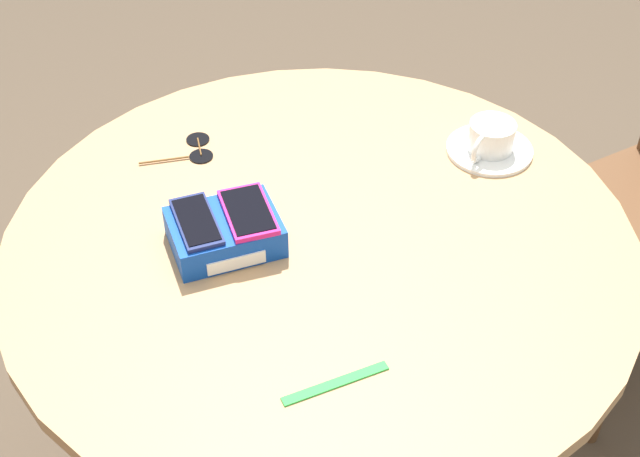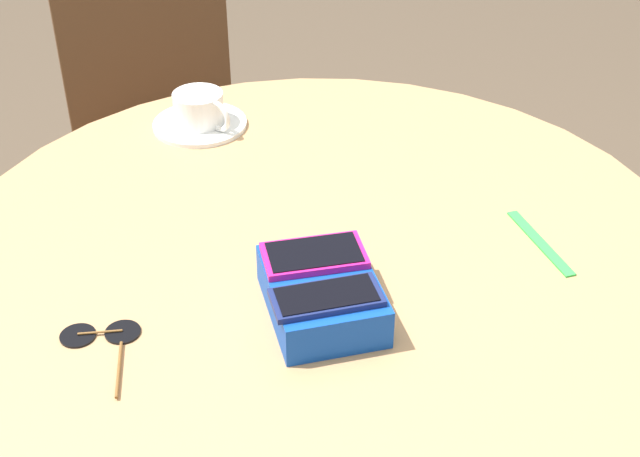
{
  "view_description": "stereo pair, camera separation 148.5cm",
  "coord_description": "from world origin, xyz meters",
  "px_view_note": "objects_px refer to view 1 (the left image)",
  "views": [
    {
      "loc": [
        -0.19,
        -1.11,
        1.81
      ],
      "look_at": [
        0.0,
        0.0,
        0.8
      ],
      "focal_mm": 50.0,
      "sensor_mm": 36.0,
      "label": 1
    },
    {
      "loc": [
        -1.04,
        0.08,
        1.53
      ],
      "look_at": [
        0.0,
        0.0,
        0.8
      ],
      "focal_mm": 50.0,
      "sensor_mm": 36.0,
      "label": 2
    }
  ],
  "objects_px": {
    "lanyard_strap": "(336,383)",
    "sunglasses": "(196,149)",
    "phone_navy": "(196,222)",
    "round_table": "(320,287)",
    "phone_magenta": "(248,212)",
    "saucer": "(489,150)",
    "phone_box": "(225,232)",
    "coffee_cup": "(491,136)"
  },
  "relations": [
    {
      "from": "saucer",
      "to": "coffee_cup",
      "type": "distance_m",
      "value": 0.03
    },
    {
      "from": "coffee_cup",
      "to": "lanyard_strap",
      "type": "bearing_deg",
      "value": -128.1
    },
    {
      "from": "phone_navy",
      "to": "lanyard_strap",
      "type": "bearing_deg",
      "value": -61.67
    },
    {
      "from": "coffee_cup",
      "to": "round_table",
      "type": "bearing_deg",
      "value": -152.92
    },
    {
      "from": "round_table",
      "to": "phone_box",
      "type": "height_order",
      "value": "phone_box"
    },
    {
      "from": "phone_navy",
      "to": "lanyard_strap",
      "type": "relative_size",
      "value": 0.87
    },
    {
      "from": "phone_magenta",
      "to": "coffee_cup",
      "type": "distance_m",
      "value": 0.51
    },
    {
      "from": "phone_box",
      "to": "phone_magenta",
      "type": "relative_size",
      "value": 1.42
    },
    {
      "from": "round_table",
      "to": "phone_magenta",
      "type": "bearing_deg",
      "value": 172.17
    },
    {
      "from": "phone_navy",
      "to": "sunglasses",
      "type": "distance_m",
      "value": 0.29
    },
    {
      "from": "round_table",
      "to": "coffee_cup",
      "type": "height_order",
      "value": "coffee_cup"
    },
    {
      "from": "saucer",
      "to": "sunglasses",
      "type": "bearing_deg",
      "value": 169.68
    },
    {
      "from": "phone_box",
      "to": "lanyard_strap",
      "type": "xyz_separation_m",
      "value": [
        0.13,
        -0.32,
        -0.03
      ]
    },
    {
      "from": "saucer",
      "to": "phone_navy",
      "type": "bearing_deg",
      "value": -162.49
    },
    {
      "from": "saucer",
      "to": "phone_box",
      "type": "bearing_deg",
      "value": -161.28
    },
    {
      "from": "phone_box",
      "to": "sunglasses",
      "type": "relative_size",
      "value": 1.43
    },
    {
      "from": "phone_navy",
      "to": "phone_magenta",
      "type": "bearing_deg",
      "value": 6.06
    },
    {
      "from": "saucer",
      "to": "round_table",
      "type": "bearing_deg",
      "value": -152.79
    },
    {
      "from": "round_table",
      "to": "phone_box",
      "type": "distance_m",
      "value": 0.22
    },
    {
      "from": "phone_magenta",
      "to": "lanyard_strap",
      "type": "height_order",
      "value": "phone_magenta"
    },
    {
      "from": "sunglasses",
      "to": "phone_box",
      "type": "bearing_deg",
      "value": -83.39
    },
    {
      "from": "phone_box",
      "to": "lanyard_strap",
      "type": "height_order",
      "value": "phone_box"
    },
    {
      "from": "phone_magenta",
      "to": "lanyard_strap",
      "type": "xyz_separation_m",
      "value": [
        0.09,
        -0.33,
        -0.06
      ]
    },
    {
      "from": "round_table",
      "to": "sunglasses",
      "type": "height_order",
      "value": "sunglasses"
    },
    {
      "from": "phone_box",
      "to": "saucer",
      "type": "distance_m",
      "value": 0.55
    },
    {
      "from": "phone_navy",
      "to": "saucer",
      "type": "height_order",
      "value": "phone_navy"
    },
    {
      "from": "saucer",
      "to": "sunglasses",
      "type": "distance_m",
      "value": 0.56
    },
    {
      "from": "lanyard_strap",
      "to": "saucer",
      "type": "bearing_deg",
      "value": 51.87
    },
    {
      "from": "round_table",
      "to": "coffee_cup",
      "type": "distance_m",
      "value": 0.43
    },
    {
      "from": "phone_box",
      "to": "coffee_cup",
      "type": "height_order",
      "value": "coffee_cup"
    },
    {
      "from": "round_table",
      "to": "phone_box",
      "type": "relative_size",
      "value": 5.42
    },
    {
      "from": "phone_box",
      "to": "round_table",
      "type": "bearing_deg",
      "value": -3.25
    },
    {
      "from": "sunglasses",
      "to": "phone_navy",
      "type": "bearing_deg",
      "value": -92.61
    },
    {
      "from": "phone_box",
      "to": "saucer",
      "type": "relative_size",
      "value": 1.22
    },
    {
      "from": "saucer",
      "to": "coffee_cup",
      "type": "relative_size",
      "value": 1.63
    },
    {
      "from": "saucer",
      "to": "coffee_cup",
      "type": "xyz_separation_m",
      "value": [
        -0.0,
        -0.0,
        0.03
      ]
    },
    {
      "from": "lanyard_strap",
      "to": "sunglasses",
      "type": "distance_m",
      "value": 0.62
    },
    {
      "from": "sunglasses",
      "to": "phone_magenta",
      "type": "bearing_deg",
      "value": -74.75
    },
    {
      "from": "lanyard_strap",
      "to": "sunglasses",
      "type": "height_order",
      "value": "sunglasses"
    },
    {
      "from": "phone_magenta",
      "to": "coffee_cup",
      "type": "bearing_deg",
      "value": 19.31
    },
    {
      "from": "lanyard_strap",
      "to": "sunglasses",
      "type": "relative_size",
      "value": 1.19
    },
    {
      "from": "phone_magenta",
      "to": "coffee_cup",
      "type": "height_order",
      "value": "phone_magenta"
    }
  ]
}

